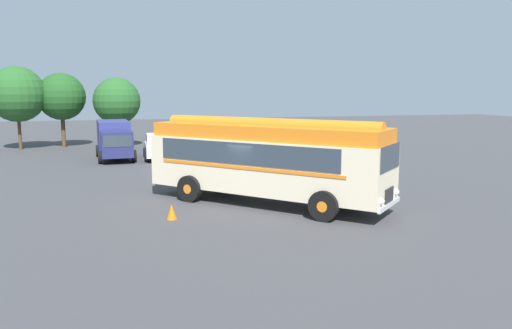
% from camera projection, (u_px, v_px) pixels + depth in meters
% --- Properties ---
extents(ground_plane, '(120.00, 120.00, 0.00)m').
position_uv_depth(ground_plane, '(255.00, 203.00, 20.38)').
color(ground_plane, '#3D3D3F').
extents(vintage_bus, '(8.69, 9.02, 3.49)m').
position_uv_depth(vintage_bus, '(266.00, 158.00, 19.99)').
color(vintage_bus, beige).
rests_on(vintage_bus, ground).
extents(car_near_left, '(2.04, 4.24, 1.66)m').
position_uv_depth(car_near_left, '(159.00, 146.00, 33.25)').
color(car_near_left, silver).
rests_on(car_near_left, ground).
extents(car_mid_left, '(2.06, 4.25, 1.66)m').
position_uv_depth(car_mid_left, '(204.00, 145.00, 34.26)').
color(car_mid_left, maroon).
rests_on(car_mid_left, ground).
extents(car_mid_right, '(2.09, 4.27, 1.66)m').
position_uv_depth(car_mid_right, '(239.00, 143.00, 35.16)').
color(car_mid_right, maroon).
rests_on(car_mid_right, ground).
extents(box_van, '(2.63, 5.88, 2.50)m').
position_uv_depth(box_van, '(114.00, 138.00, 33.26)').
color(box_van, navy).
rests_on(box_van, ground).
extents(tree_far_left, '(4.23, 4.23, 6.36)m').
position_uv_depth(tree_far_left, '(17.00, 94.00, 37.87)').
color(tree_far_left, '#4C3823').
rests_on(tree_far_left, ground).
extents(tree_left_of_centre, '(3.72, 3.72, 5.90)m').
position_uv_depth(tree_left_of_centre, '(61.00, 97.00, 39.51)').
color(tree_left_of_centre, '#4C3823').
rests_on(tree_left_of_centre, ground).
extents(tree_centre, '(3.69, 3.69, 5.54)m').
position_uv_depth(tree_centre, '(116.00, 101.00, 39.54)').
color(tree_centre, '#4C3823').
rests_on(tree_centre, ground).
extents(traffic_cone, '(0.36, 0.36, 0.55)m').
position_uv_depth(traffic_cone, '(172.00, 212.00, 17.83)').
color(traffic_cone, orange).
rests_on(traffic_cone, ground).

